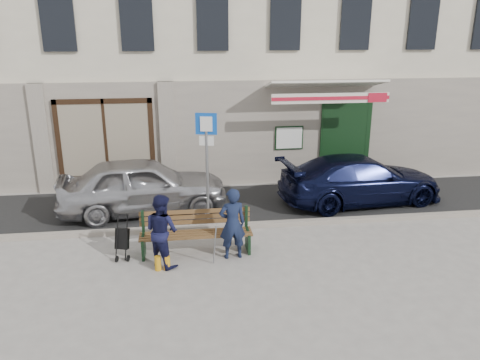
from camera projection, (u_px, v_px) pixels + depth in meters
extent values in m
plane|color=#9E9991|center=(234.00, 257.00, 9.97)|extent=(80.00, 80.00, 0.00)
cube|color=#282828|center=(221.00, 205.00, 12.89)|extent=(60.00, 3.20, 0.01)
cube|color=#9E9384|center=(226.00, 226.00, 11.36)|extent=(60.00, 0.18, 0.12)
cube|color=beige|center=(205.00, 19.00, 16.47)|extent=(20.00, 7.00, 10.00)
cube|color=#9E9384|center=(214.00, 134.00, 14.16)|extent=(20.00, 0.12, 3.20)
cube|color=maroon|center=(106.00, 139.00, 13.84)|extent=(2.50, 0.12, 2.00)
cube|color=black|center=(345.00, 141.00, 14.69)|extent=(1.60, 0.10, 2.60)
cube|color=black|center=(340.00, 141.00, 15.16)|extent=(1.25, 0.90, 2.40)
cube|color=white|center=(289.00, 138.00, 14.39)|extent=(0.80, 0.03, 0.65)
cube|color=white|center=(322.00, 85.00, 13.79)|extent=(3.40, 1.72, 0.42)
cube|color=white|center=(331.00, 98.00, 13.07)|extent=(3.40, 0.05, 0.28)
cube|color=red|center=(331.00, 98.00, 13.04)|extent=(3.40, 0.02, 0.10)
imported|color=#B4B3B8|center=(143.00, 185.00, 12.22)|extent=(4.51, 2.22, 1.48)
imported|color=black|center=(360.00, 179.00, 12.98)|extent=(4.74, 2.38, 1.32)
cylinder|color=gray|center=(207.00, 172.00, 11.33)|extent=(0.07, 0.07, 2.67)
cube|color=#0D4BBB|center=(206.00, 124.00, 10.97)|extent=(0.50, 0.16, 0.51)
cube|color=white|center=(206.00, 124.00, 10.94)|extent=(0.28, 0.09, 0.35)
cube|color=white|center=(207.00, 141.00, 11.10)|extent=(0.35, 0.12, 0.23)
cube|color=brown|center=(196.00, 234.00, 9.99)|extent=(2.40, 0.50, 0.04)
cube|color=brown|center=(195.00, 217.00, 10.17)|extent=(2.40, 0.10, 0.36)
cube|color=#16311B|center=(144.00, 247.00, 9.92)|extent=(0.06, 0.50, 0.45)
cube|color=#16311B|center=(248.00, 241.00, 10.20)|extent=(0.06, 0.50, 0.45)
cube|color=white|center=(231.00, 233.00, 9.98)|extent=(0.34, 0.25, 0.11)
cylinder|color=gray|center=(215.00, 245.00, 9.39)|extent=(0.07, 0.34, 0.96)
cylinder|color=orange|center=(158.00, 263.00, 9.37)|extent=(0.13, 0.13, 0.30)
cylinder|color=orange|center=(167.00, 263.00, 9.39)|extent=(0.13, 0.13, 0.30)
imported|color=#141D38|center=(232.00, 224.00, 9.72)|extent=(0.60, 0.43, 1.54)
imported|color=#131536|center=(162.00, 230.00, 9.42)|extent=(0.93, 0.93, 1.52)
cylinder|color=black|center=(117.00, 259.00, 9.72)|extent=(0.07, 0.14, 0.14)
cylinder|color=black|center=(128.00, 258.00, 9.75)|extent=(0.07, 0.14, 0.14)
cube|color=black|center=(122.00, 239.00, 9.81)|extent=(0.33, 0.32, 0.46)
cylinder|color=black|center=(121.00, 215.00, 9.77)|extent=(0.25, 0.10, 0.02)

